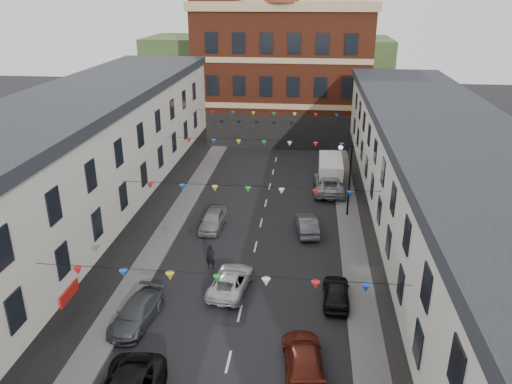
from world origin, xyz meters
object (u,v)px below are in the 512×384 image
at_px(car_right_d, 336,292).
at_px(car_right_f, 330,183).
at_px(car_left_d, 137,313).
at_px(moving_car, 231,281).
at_px(pedestrian, 211,257).
at_px(street_lamp, 347,171).
at_px(car_right_e, 307,224).
at_px(car_left_e, 213,219).
at_px(white_van, 330,171).
at_px(car_right_c, 303,358).

xyz_separation_m(car_right_d, car_right_f, (0.06, 17.48, 0.17)).
relative_size(car_left_d, moving_car, 0.97).
relative_size(car_right_f, pedestrian, 3.40).
distance_m(street_lamp, car_right_e, 5.48).
relative_size(car_left_e, white_van, 0.74).
height_order(car_left_d, car_right_f, car_right_f).
height_order(car_right_f, moving_car, car_right_f).
xyz_separation_m(white_van, pedestrian, (-8.18, -16.68, -0.35)).
distance_m(street_lamp, car_right_f, 6.19).
distance_m(car_right_e, white_van, 10.87).
bearing_deg(car_right_e, car_right_d, 93.88).
relative_size(car_left_e, car_right_c, 0.89).
relative_size(street_lamp, car_left_e, 1.47).
height_order(car_right_c, car_right_d, car_right_c).
distance_m(street_lamp, car_right_d, 12.69).
distance_m(car_left_d, moving_car, 5.97).
bearing_deg(moving_car, car_right_e, -111.46).
height_order(street_lamp, car_right_c, street_lamp).
relative_size(car_left_d, car_right_f, 0.75).
bearing_deg(moving_car, car_right_d, -178.33).
bearing_deg(car_left_e, white_van, 51.33).
bearing_deg(car_left_d, car_left_e, 88.77).
distance_m(car_right_c, car_right_d, 6.16).
relative_size(car_right_e, moving_car, 0.89).
height_order(car_right_d, moving_car, car_right_d).
bearing_deg(car_right_e, street_lamp, -139.72).
distance_m(car_right_d, car_right_e, 9.12).
bearing_deg(street_lamp, car_left_d, -127.92).
xyz_separation_m(car_right_c, car_right_f, (1.84, 23.38, 0.15)).
bearing_deg(car_right_c, street_lamp, -105.25).
relative_size(car_left_e, car_right_f, 0.69).
xyz_separation_m(car_left_e, white_van, (9.20, 10.65, 0.52)).
bearing_deg(car_right_d, car_right_f, -88.87).
xyz_separation_m(street_lamp, white_van, (-0.95, 7.39, -2.68)).
distance_m(car_left_e, car_right_d, 12.73).
distance_m(car_left_e, car_right_c, 16.53).
xyz_separation_m(car_right_e, car_right_f, (1.90, 8.55, 0.15)).
bearing_deg(moving_car, car_left_e, -65.41).
bearing_deg(car_right_d, car_right_e, -77.01).
bearing_deg(car_right_f, car_right_e, 77.32).
relative_size(car_left_d, car_right_e, 1.10).
bearing_deg(car_left_e, car_right_f, 45.29).
xyz_separation_m(car_left_e, moving_car, (2.73, -8.41, -0.06)).
distance_m(car_left_d, car_right_f, 23.45).
xyz_separation_m(car_left_d, moving_car, (4.62, 3.78, -0.01)).
bearing_deg(car_left_d, moving_car, 46.88).
bearing_deg(street_lamp, car_right_e, -131.93).
bearing_deg(car_right_e, car_left_d, 45.46).
xyz_separation_m(car_left_e, car_right_c, (7.26, -14.85, -0.03)).
xyz_separation_m(car_left_d, car_right_d, (10.93, 3.24, 0.00)).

